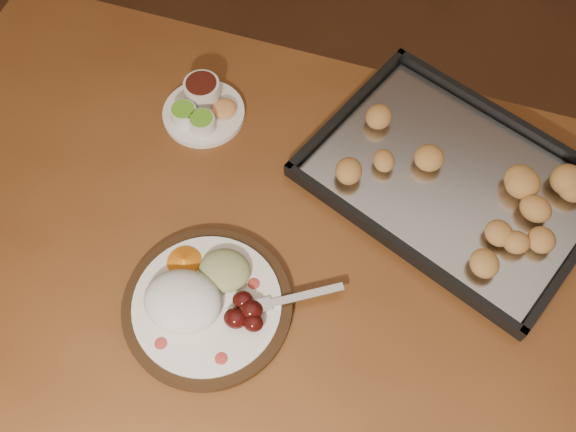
% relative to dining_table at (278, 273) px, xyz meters
% --- Properties ---
extents(ground, '(4.00, 4.00, 0.00)m').
position_rel_dining_table_xyz_m(ground, '(0.07, 0.24, -0.65)').
color(ground, '#56341D').
rests_on(ground, ground).
extents(dining_table, '(1.54, 0.96, 0.75)m').
position_rel_dining_table_xyz_m(dining_table, '(0.00, 0.00, 0.00)').
color(dining_table, brown).
rests_on(dining_table, ground).
extents(dinner_plate, '(0.35, 0.28, 0.06)m').
position_rel_dining_table_xyz_m(dinner_plate, '(-0.09, -0.13, 0.12)').
color(dinner_plate, black).
rests_on(dinner_plate, dining_table).
extents(condiment_saucer, '(0.16, 0.16, 0.05)m').
position_rel_dining_table_xyz_m(condiment_saucer, '(-0.22, 0.25, 0.12)').
color(condiment_saucer, white).
rests_on(condiment_saucer, dining_table).
extents(baking_tray, '(0.60, 0.54, 0.05)m').
position_rel_dining_table_xyz_m(baking_tray, '(0.27, 0.22, 0.11)').
color(baking_tray, black).
rests_on(baking_tray, dining_table).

